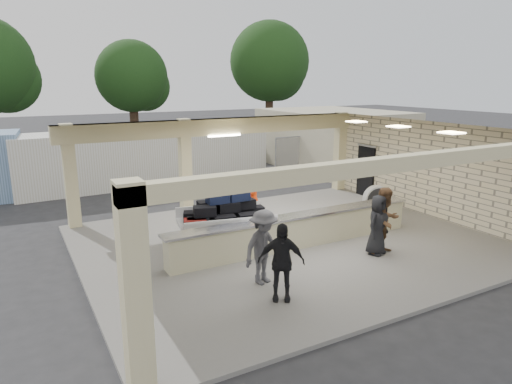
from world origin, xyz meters
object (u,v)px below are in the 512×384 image
passenger_b (281,262)px  passenger_c (263,247)px  passenger_d (378,225)px  car_white_b (311,143)px  car_dark (240,147)px  luggage_cart (224,217)px  drum_fan (377,199)px  baggage_handler (254,199)px  baggage_counter (297,231)px  container_white (148,156)px  passenger_a (385,221)px  car_white_a (271,149)px

passenger_b → passenger_c: size_ratio=0.97×
passenger_d → car_white_b: passenger_d is taller
passenger_d → car_dark: (4.27, 16.99, -0.23)m
passenger_d → luggage_cart: bearing=122.6°
drum_fan → baggage_handler: size_ratio=0.60×
baggage_handler → passenger_b: (-2.07, -5.07, -0.01)m
baggage_counter → passenger_c: 2.74m
luggage_cart → container_white: size_ratio=0.25×
drum_fan → passenger_a: bearing=-110.4°
baggage_handler → passenger_a: 4.53m
baggage_counter → passenger_d: passenger_d is taller
passenger_a → passenger_c: passenger_a is taller
passenger_d → container_white: 13.03m
passenger_a → car_white_b: (9.06, 16.28, -0.34)m
baggage_handler → car_dark: (6.05, 12.97, -0.27)m
baggage_counter → passenger_b: 3.44m
drum_fan → car_white_b: bearing=83.4°
luggage_cart → passenger_d: (3.46, -2.78, 0.01)m
car_white_a → car_dark: car_dark is taller
passenger_b → baggage_counter: bearing=80.8°
passenger_c → passenger_d: 3.77m
car_dark → passenger_d: bearing=166.3°
car_dark → baggage_counter: bearing=159.4°
container_white → passenger_a: bearing=-78.6°
drum_fan → passenger_d: size_ratio=0.63×
luggage_cart → baggage_handler: baggage_handler is taller
car_white_b → passenger_d: bearing=179.5°
car_white_a → container_white: size_ratio=0.40×
drum_fan → passenger_c: (-6.51, -3.05, 0.34)m
baggage_counter → car_dark: bearing=69.0°
baggage_counter → car_white_b: size_ratio=1.80×
luggage_cart → car_dark: 16.17m
luggage_cart → passenger_c: passenger_c is taller
drum_fan → passenger_d: bearing=-113.5°
baggage_handler → car_dark: bearing=-166.7°
baggage_counter → passenger_a: bearing=-40.2°
luggage_cart → baggage_handler: bearing=47.5°
drum_fan → baggage_handler: baggage_handler is taller
car_white_b → drum_fan: bearing=-176.9°
luggage_cart → passenger_d: passenger_d is taller
baggage_counter → passenger_a: (1.90, -1.61, 0.47)m
car_white_a → container_white: bearing=124.4°
baggage_counter → passenger_a: size_ratio=4.28×
car_white_a → car_dark: (-1.40, 1.47, 0.04)m
passenger_a → car_dark: bearing=76.6°
passenger_c → car_dark: passenger_c is taller
luggage_cart → drum_fan: (6.20, 0.15, -0.28)m
passenger_c → container_white: 12.85m
car_dark → container_white: (-7.18, -4.29, 0.58)m
baggage_counter → container_white: 11.22m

